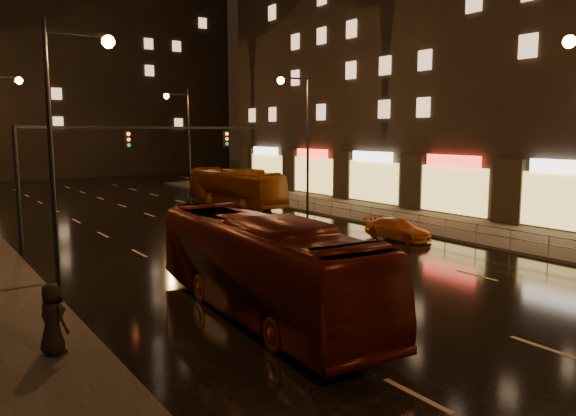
{
  "coord_description": "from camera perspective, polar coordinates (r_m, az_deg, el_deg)",
  "views": [
    {
      "loc": [
        -14.11,
        -10.19,
        5.88
      ],
      "look_at": [
        -0.14,
        10.25,
        2.5
      ],
      "focal_mm": 35.0,
      "sensor_mm": 36.0,
      "label": 1
    }
  ],
  "objects": [
    {
      "name": "building_right",
      "position": [
        51.03,
        19.3,
        17.65
      ],
      "size": [
        18.0,
        50.0,
        30.0
      ],
      "primitive_type": "cube",
      "color": "black",
      "rests_on": "ground"
    },
    {
      "name": "sidewalk_right",
      "position": [
        37.83,
        13.11,
        -1.26
      ],
      "size": [
        7.0,
        70.0,
        0.15
      ],
      "primitive_type": "cube",
      "color": "#38332D",
      "rests_on": "ground"
    },
    {
      "name": "taxi_near",
      "position": [
        23.67,
        4.81,
        -5.02
      ],
      "size": [
        1.63,
        3.85,
        1.3
      ],
      "primitive_type": "imported",
      "rotation": [
        0.0,
        0.0,
        -0.03
      ],
      "color": "orange",
      "rests_on": "ground"
    },
    {
      "name": "ground",
      "position": [
        33.84,
        -9.17,
        -2.33
      ],
      "size": [
        140.0,
        140.0,
        0.0
      ],
      "primitive_type": "plane",
      "color": "black",
      "rests_on": "ground"
    },
    {
      "name": "traffic_signal",
      "position": [
        31.54,
        -17.74,
        5.33
      ],
      "size": [
        15.31,
        0.32,
        6.2
      ],
      "color": "black",
      "rests_on": "ground"
    },
    {
      "name": "building_distant",
      "position": [
        85.03,
        -22.54,
        15.39
      ],
      "size": [
        44.0,
        16.0,
        36.0
      ],
      "primitive_type": "cube",
      "color": "black",
      "rests_on": "ground"
    },
    {
      "name": "bus_red",
      "position": [
        18.16,
        -2.68,
        -5.87
      ],
      "size": [
        3.48,
        11.65,
        3.2
      ],
      "primitive_type": "imported",
      "rotation": [
        0.0,
        0.0,
        -0.07
      ],
      "color": "#5A160C",
      "rests_on": "ground"
    },
    {
      "name": "railing_right",
      "position": [
        37.56,
        6.36,
        0.1
      ],
      "size": [
        0.05,
        56.0,
        1.0
      ],
      "color": "#99999E",
      "rests_on": "sidewalk_right"
    },
    {
      "name": "bus_curb",
      "position": [
        44.74,
        -5.34,
        2.1
      ],
      "size": [
        3.19,
        10.79,
        2.97
      ],
      "primitive_type": "imported",
      "rotation": [
        0.0,
        0.0,
        0.07
      ],
      "color": "#89410D",
      "rests_on": "ground"
    },
    {
      "name": "pedestrian_c",
      "position": [
        15.93,
        -22.8,
        -10.35
      ],
      "size": [
        0.93,
        1.08,
        1.88
      ],
      "primitive_type": "imported",
      "rotation": [
        0.0,
        0.0,
        2.01
      ],
      "color": "black",
      "rests_on": "sidewalk_left"
    },
    {
      "name": "taxi_far",
      "position": [
        31.4,
        11.09,
        -2.12
      ],
      "size": [
        2.06,
        4.08,
        1.13
      ],
      "primitive_type": "imported",
      "rotation": [
        0.0,
        0.0,
        0.12
      ],
      "color": "#D05E13",
      "rests_on": "ground"
    }
  ]
}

